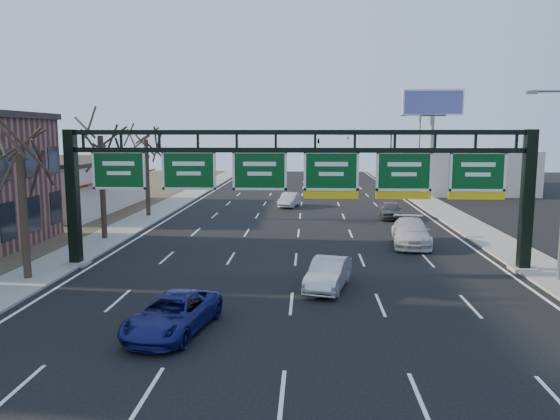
# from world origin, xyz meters

# --- Properties ---
(ground) EXTENTS (160.00, 160.00, 0.00)m
(ground) POSITION_xyz_m (0.00, 0.00, 0.00)
(ground) COLOR black
(ground) RESTS_ON ground
(sidewalk_left) EXTENTS (3.00, 120.00, 0.12)m
(sidewalk_left) POSITION_xyz_m (-12.80, 20.00, 0.06)
(sidewalk_left) COLOR gray
(sidewalk_left) RESTS_ON ground
(sidewalk_right) EXTENTS (3.00, 120.00, 0.12)m
(sidewalk_right) POSITION_xyz_m (12.80, 20.00, 0.06)
(sidewalk_right) COLOR gray
(sidewalk_right) RESTS_ON ground
(lane_markings) EXTENTS (21.60, 120.00, 0.01)m
(lane_markings) POSITION_xyz_m (0.00, 20.00, 0.01)
(lane_markings) COLOR white
(lane_markings) RESTS_ON ground
(sign_gantry) EXTENTS (24.60, 1.20, 7.20)m
(sign_gantry) POSITION_xyz_m (0.16, 8.00, 4.63)
(sign_gantry) COLOR black
(sign_gantry) RESTS_ON ground
(cream_strip) EXTENTS (10.90, 18.40, 4.70)m
(cream_strip) POSITION_xyz_m (-21.48, 29.00, 2.36)
(cream_strip) COLOR beige
(cream_strip) RESTS_ON ground
(building_right_distant) EXTENTS (12.00, 20.00, 5.00)m
(building_right_distant) POSITION_xyz_m (20.00, 50.00, 2.50)
(building_right_distant) COLOR beige
(building_right_distant) RESTS_ON ground
(tree_gantry) EXTENTS (3.60, 3.60, 8.48)m
(tree_gantry) POSITION_xyz_m (-12.80, 5.00, 7.11)
(tree_gantry) COLOR #2F261A
(tree_gantry) RESTS_ON sidewalk_left
(tree_mid) EXTENTS (3.60, 3.60, 9.24)m
(tree_mid) POSITION_xyz_m (-12.80, 15.00, 7.85)
(tree_mid) COLOR #2F261A
(tree_mid) RESTS_ON sidewalk_left
(tree_far) EXTENTS (3.60, 3.60, 8.86)m
(tree_far) POSITION_xyz_m (-12.80, 25.00, 7.48)
(tree_far) COLOR #2F261A
(tree_far) RESTS_ON sidewalk_left
(streetlight_far) EXTENTS (2.15, 0.22, 9.00)m
(streetlight_far) POSITION_xyz_m (12.47, 40.00, 5.08)
(streetlight_far) COLOR slate
(streetlight_far) RESTS_ON sidewalk_right
(billboard_right) EXTENTS (7.00, 0.50, 12.00)m
(billboard_right) POSITION_xyz_m (15.00, 44.98, 9.06)
(billboard_right) COLOR slate
(billboard_right) RESTS_ON ground
(traffic_signal_mast) EXTENTS (10.16, 0.54, 7.00)m
(traffic_signal_mast) POSITION_xyz_m (5.69, 55.00, 5.50)
(traffic_signal_mast) COLOR black
(traffic_signal_mast) RESTS_ON ground
(car_blue_suv) EXTENTS (3.11, 5.17, 1.34)m
(car_blue_suv) POSITION_xyz_m (-4.10, -1.52, 0.67)
(car_blue_suv) COLOR navy
(car_blue_suv) RESTS_ON ground
(car_silver_sedan) EXTENTS (2.42, 4.41, 1.38)m
(car_silver_sedan) POSITION_xyz_m (1.60, 4.25, 0.69)
(car_silver_sedan) COLOR #B1B1B6
(car_silver_sedan) RESTS_ON ground
(car_white_wagon) EXTENTS (2.86, 5.81, 1.63)m
(car_white_wagon) POSITION_xyz_m (7.14, 14.26, 0.81)
(car_white_wagon) COLOR silver
(car_white_wagon) RESTS_ON ground
(car_grey_far) EXTENTS (1.95, 4.20, 1.39)m
(car_grey_far) POSITION_xyz_m (7.46, 25.06, 0.70)
(car_grey_far) COLOR #424448
(car_grey_far) RESTS_ON ground
(car_silver_distant) EXTENTS (2.16, 4.24, 1.33)m
(car_silver_distant) POSITION_xyz_m (-1.12, 31.87, 0.67)
(car_silver_distant) COLOR #B8B8BD
(car_silver_distant) RESTS_ON ground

